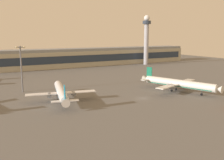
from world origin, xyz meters
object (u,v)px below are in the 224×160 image
object	(u,v)px
airplane_taxiway_distant	(178,84)
airplane_mid_apron	(61,92)
apron_light_west	(21,66)
control_tower	(146,37)

from	to	relation	value
airplane_taxiway_distant	airplane_mid_apron	xyz separation A→B (m)	(-56.82, 11.51, -0.44)
airplane_mid_apron	apron_light_west	bearing A→B (deg)	127.10
control_tower	airplane_mid_apron	world-z (taller)	control_tower
airplane_taxiway_distant	airplane_mid_apron	bearing A→B (deg)	-29.47
control_tower	airplane_taxiway_distant	size ratio (longest dim) A/B	1.13
airplane_taxiway_distant	apron_light_west	distance (m)	78.50
airplane_mid_apron	apron_light_west	distance (m)	29.94
airplane_mid_apron	apron_light_west	world-z (taller)	apron_light_west
airplane_mid_apron	airplane_taxiway_distant	bearing A→B (deg)	1.55
airplane_taxiway_distant	control_tower	bearing A→B (deg)	-137.48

